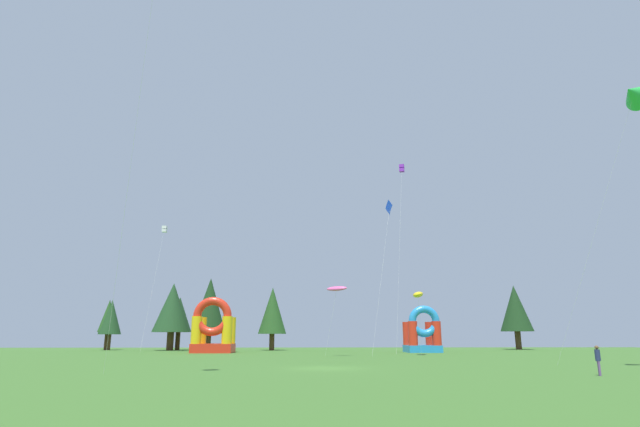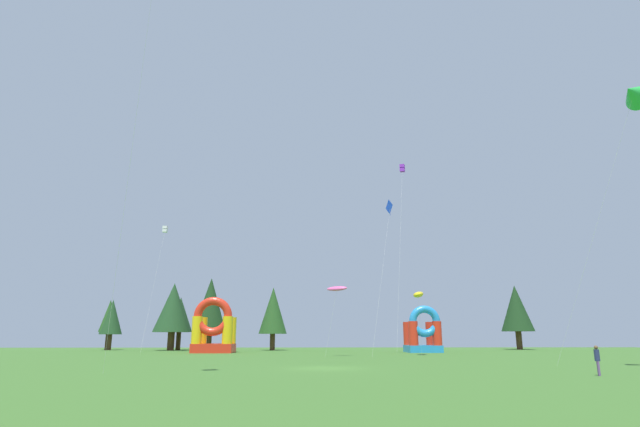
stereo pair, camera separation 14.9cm
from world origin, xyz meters
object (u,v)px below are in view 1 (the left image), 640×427
kite_yellow_parafoil (418,295)px  kite_pink_parafoil (337,289)px  inflatable_blue_arch (423,335)px  kite_blue_diamond (390,208)px  kite_purple_box (402,169)px  kite_green_delta (634,94)px  kite_white_box (164,230)px  inflatable_red_slide (213,332)px  person_far_side (598,358)px

kite_yellow_parafoil → kite_pink_parafoil: 9.70m
inflatable_blue_arch → kite_yellow_parafoil: bearing=-104.8°
kite_blue_diamond → kite_purple_box: (3.66, 9.70, 8.52)m
kite_green_delta → kite_pink_parafoil: (-18.84, 23.21, -11.13)m
kite_pink_parafoil → kite_white_box: size_ratio=0.44×
kite_yellow_parafoil → kite_purple_box: 23.92m
kite_pink_parafoil → kite_yellow_parafoil: bearing=16.0°
inflatable_blue_arch → inflatable_red_slide: bearing=-178.5°
kite_blue_diamond → inflatable_red_slide: 27.40m
kite_green_delta → inflatable_red_slide: bearing=133.8°
inflatable_blue_arch → kite_pink_parafoil: bearing=-133.1°
kite_yellow_parafoil → person_far_side: (3.25, -28.40, -5.64)m
kite_pink_parafoil → kite_white_box: kite_white_box is taller
inflatable_red_slide → inflatable_blue_arch: 27.00m
kite_blue_diamond → kite_green_delta: kite_green_delta is taller
inflatable_red_slide → inflatable_blue_arch: inflatable_red_slide is taller
kite_pink_parafoil → kite_white_box: (-22.73, 14.26, 9.28)m
kite_green_delta → kite_yellow_parafoil: kite_green_delta is taller
inflatable_red_slide → inflatable_blue_arch: size_ratio=1.17×
kite_blue_diamond → kite_white_box: bearing=165.7°
kite_yellow_parafoil → inflatable_blue_arch: bearing=75.2°
kite_purple_box → inflatable_blue_arch: (1.11, -3.55, -23.99)m
kite_yellow_parafoil → kite_purple_box: (1.57, 13.68, 19.56)m
person_far_side → kite_blue_diamond: bearing=27.3°
kite_pink_parafoil → inflatable_red_slide: (-15.00, 12.08, -4.45)m
kite_blue_diamond → inflatable_blue_arch: (4.76, 6.15, -15.47)m
kite_blue_diamond → inflatable_blue_arch: size_ratio=3.11×
kite_green_delta → kite_pink_parafoil: size_ratio=2.60×
kite_purple_box → kite_green_delta: bearing=-78.6°
kite_yellow_parafoil → inflatable_red_slide: bearing=158.9°
kite_pink_parafoil → person_far_side: size_ratio=4.63×
kite_green_delta → inflatable_red_slide: (-33.84, 35.29, -15.58)m
kite_purple_box → kite_yellow_parafoil: bearing=-96.5°
kite_blue_diamond → kite_green_delta: bearing=-68.7°
kite_yellow_parafoil → kite_white_box: kite_white_box is taller
kite_white_box → person_far_side: (35.29, -39.99, -15.33)m
kite_blue_diamond → kite_pink_parafoil: bearing=-137.4°
kite_yellow_parafoil → kite_green_delta: bearing=-69.8°
kite_blue_diamond → kite_pink_parafoil: kite_blue_diamond is taller
inflatable_blue_arch → kite_green_delta: bearing=-79.2°
kite_purple_box → inflatable_blue_arch: 24.28m
kite_purple_box → inflatable_red_slide: kite_purple_box is taller
kite_blue_diamond → kite_yellow_parafoil: 11.91m
person_far_side → inflatable_red_slide: bearing=54.0°
kite_pink_parafoil → kite_green_delta: bearing=-50.9°
kite_white_box → kite_yellow_parafoil: bearing=-19.9°
kite_blue_diamond → kite_white_box: size_ratio=1.10×
kite_white_box → inflatable_blue_arch: 37.51m
kite_purple_box → kite_white_box: 35.09m
inflatable_red_slide → kite_blue_diamond: bearing=-13.7°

